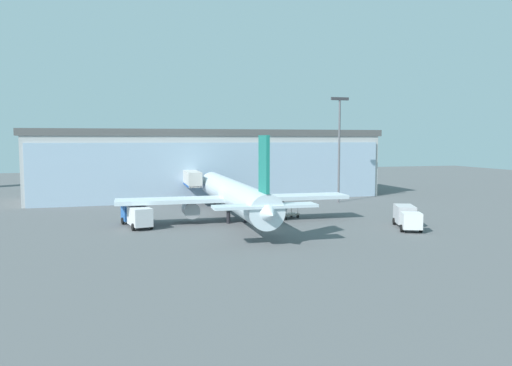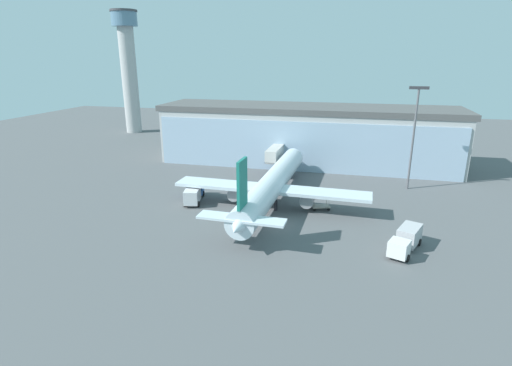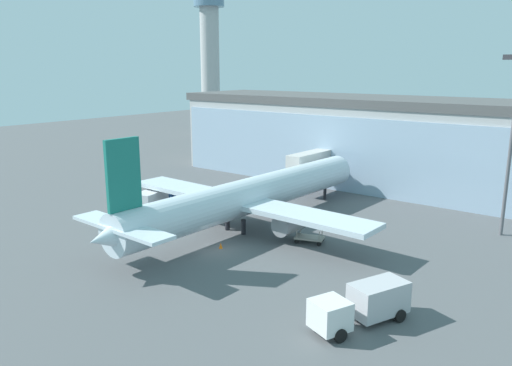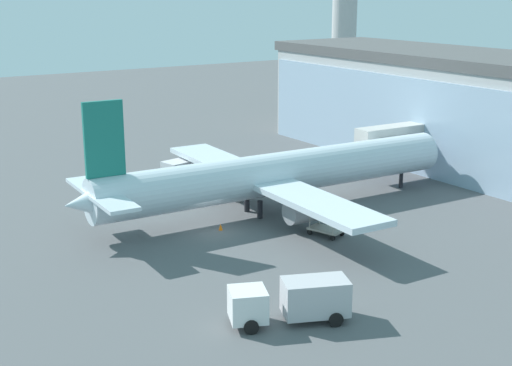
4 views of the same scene
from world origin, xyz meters
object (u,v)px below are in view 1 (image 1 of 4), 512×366
object	(u,v)px
baggage_cart	(288,215)
safety_cone_wingtip	(129,221)
safety_cone_nose	(262,226)
jet_bridge	(191,178)
catering_truck	(137,215)
fuel_truck	(407,216)
airplane	(234,195)
apron_light_mast	(339,140)

from	to	relation	value
baggage_cart	safety_cone_wingtip	size ratio (longest dim) A/B	5.76
safety_cone_nose	jet_bridge	bearing A→B (deg)	100.84
catering_truck	safety_cone_nose	size ratio (longest dim) A/B	13.82
catering_truck	baggage_cart	distance (m)	20.79
fuel_truck	safety_cone_nose	bearing A→B (deg)	-83.77
jet_bridge	airplane	bearing A→B (deg)	-169.88
apron_light_mast	catering_truck	xyz separation A→B (m)	(-35.10, -15.81, -9.38)
apron_light_mast	baggage_cart	distance (m)	22.77
catering_truck	safety_cone_nose	bearing A→B (deg)	-121.58
catering_truck	baggage_cart	world-z (taller)	catering_truck
catering_truck	baggage_cart	xyz separation A→B (m)	(20.71, 1.51, -0.97)
fuel_truck	jet_bridge	bearing A→B (deg)	-122.38
safety_cone_wingtip	baggage_cart	bearing A→B (deg)	-4.20
jet_bridge	safety_cone_nose	bearing A→B (deg)	-167.79
jet_bridge	catering_truck	distance (m)	23.24
safety_cone_wingtip	safety_cone_nose	bearing A→B (deg)	-27.66
apron_light_mast	baggage_cart	bearing A→B (deg)	-135.18
baggage_cart	safety_cone_nose	world-z (taller)	baggage_cart
catering_truck	apron_light_mast	bearing A→B (deg)	-78.21
catering_truck	airplane	bearing A→B (deg)	-95.42
apron_light_mast	catering_truck	world-z (taller)	apron_light_mast
jet_bridge	fuel_truck	world-z (taller)	jet_bridge
catering_truck	safety_cone_nose	distance (m)	15.79
jet_bridge	fuel_truck	size ratio (longest dim) A/B	1.65
safety_cone_wingtip	catering_truck	bearing A→B (deg)	-74.19
safety_cone_nose	baggage_cart	bearing A→B (deg)	48.81
baggage_cart	safety_cone_nose	xyz separation A→B (m)	(-5.84, -6.67, -0.23)
jet_bridge	apron_light_mast	xyz separation A→B (m)	(25.20, -5.02, 6.51)
apron_light_mast	airplane	xyz separation A→B (m)	(-22.24, -14.23, -7.38)
fuel_truck	airplane	bearing A→B (deg)	-99.13
baggage_cart	safety_cone_wingtip	xyz separation A→B (m)	(-21.59, 1.59, -0.23)
jet_bridge	airplane	distance (m)	19.49
safety_cone_nose	safety_cone_wingtip	bearing A→B (deg)	152.34
jet_bridge	baggage_cart	world-z (taller)	jet_bridge
fuel_truck	safety_cone_wingtip	world-z (taller)	fuel_truck
airplane	baggage_cart	world-z (taller)	airplane
jet_bridge	apron_light_mast	world-z (taller)	apron_light_mast
jet_bridge	safety_cone_nose	world-z (taller)	jet_bridge
safety_cone_nose	apron_light_mast	bearing A→B (deg)	46.03
safety_cone_wingtip	fuel_truck	bearing A→B (deg)	-21.54
airplane	baggage_cart	distance (m)	8.39
airplane	safety_cone_nose	xyz separation A→B (m)	(2.02, -6.74, -3.19)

